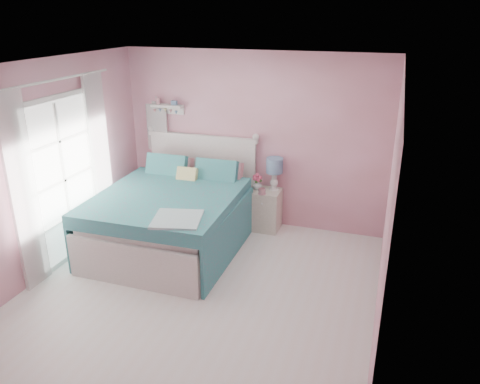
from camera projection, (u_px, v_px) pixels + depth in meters
The scene contains 13 objects.
floor at pixel (196, 296), 5.44m from camera, with size 4.50×4.50×0.00m, color white.
room_shell at pixel (191, 167), 4.87m from camera, with size 4.50×4.50×4.50m.
bed at pixel (173, 217), 6.49m from camera, with size 1.85×2.32×1.33m.
nightstand at pixel (266, 210), 7.03m from camera, with size 0.43×0.43×0.62m.
table_lamp at pixel (274, 168), 6.83m from camera, with size 0.24×0.24×0.49m.
vase at pixel (257, 185), 6.93m from camera, with size 0.14×0.14×0.15m, color silver.
teacup at pixel (262, 191), 6.78m from camera, with size 0.11×0.11×0.08m, color #C78590.
roses at pixel (257, 178), 6.89m from camera, with size 0.14×0.11×0.12m.
wall_shelf at pixel (168, 107), 7.15m from camera, with size 0.50×0.15×0.25m.
hanging_dress at pixel (157, 127), 7.32m from camera, with size 0.34×0.03×0.72m, color white.
french_door at pixel (64, 181), 5.99m from camera, with size 0.04×1.32×2.16m.
curtain_near at pixel (24, 194), 5.27m from camera, with size 0.04×0.40×2.32m, color white.
curtain_far at pixel (100, 157), 6.59m from camera, with size 0.04×0.40×2.32m, color white.
Camera 1 is at (1.95, -4.23, 3.11)m, focal length 35.00 mm.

